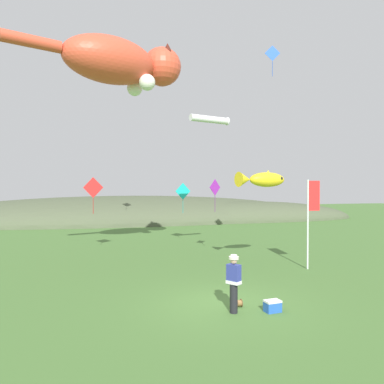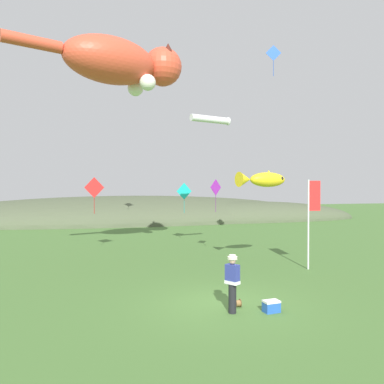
{
  "view_description": "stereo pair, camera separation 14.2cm",
  "coord_description": "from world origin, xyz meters",
  "px_view_note": "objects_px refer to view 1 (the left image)",
  "views": [
    {
      "loc": [
        -4.19,
        -11.41,
        3.85
      ],
      "look_at": [
        0.0,
        4.0,
        3.61
      ],
      "focal_mm": 35.0,
      "sensor_mm": 36.0,
      "label": 1
    },
    {
      "loc": [
        -4.06,
        -11.45,
        3.85
      ],
      "look_at": [
        0.0,
        4.0,
        3.61
      ],
      "focal_mm": 35.0,
      "sensor_mm": 36.0,
      "label": 2
    }
  ],
  "objects_px": {
    "picnic_cooler": "(273,306)",
    "kite_giant_cat": "(122,63)",
    "kite_diamond_teal": "(183,192)",
    "festival_banner_pole": "(311,210)",
    "kite_diamond_blue": "(272,54)",
    "kite_tube_streamer": "(210,119)",
    "kite_fish_windsock": "(262,179)",
    "festival_attendant": "(234,282)",
    "kite_diamond_red": "(93,188)",
    "kite_spool": "(239,303)",
    "kite_diamond_green": "(116,63)",
    "kite_diamond_violet": "(215,188)"
  },
  "relations": [
    {
      "from": "festival_banner_pole",
      "to": "kite_giant_cat",
      "type": "xyz_separation_m",
      "value": [
        -8.35,
        3.72,
        7.3
      ]
    },
    {
      "from": "kite_tube_streamer",
      "to": "picnic_cooler",
      "type": "bearing_deg",
      "value": -94.91
    },
    {
      "from": "kite_diamond_green",
      "to": "festival_attendant",
      "type": "bearing_deg",
      "value": -79.26
    },
    {
      "from": "picnic_cooler",
      "to": "kite_giant_cat",
      "type": "xyz_separation_m",
      "value": [
        -3.82,
        8.7,
        9.85
      ]
    },
    {
      "from": "festival_attendant",
      "to": "picnic_cooler",
      "type": "bearing_deg",
      "value": -11.06
    },
    {
      "from": "kite_diamond_teal",
      "to": "kite_diamond_red",
      "type": "relative_size",
      "value": 0.98
    },
    {
      "from": "festival_attendant",
      "to": "festival_banner_pole",
      "type": "xyz_separation_m",
      "value": [
        5.72,
        4.75,
        1.78
      ]
    },
    {
      "from": "festival_attendant",
      "to": "kite_diamond_red",
      "type": "relative_size",
      "value": 0.85
    },
    {
      "from": "kite_spool",
      "to": "kite_tube_streamer",
      "type": "height_order",
      "value": "kite_tube_streamer"
    },
    {
      "from": "picnic_cooler",
      "to": "festival_banner_pole",
      "type": "xyz_separation_m",
      "value": [
        4.54,
        4.98,
        2.55
      ]
    },
    {
      "from": "kite_fish_windsock",
      "to": "kite_diamond_red",
      "type": "xyz_separation_m",
      "value": [
        -7.88,
        5.28,
        -0.42
      ]
    },
    {
      "from": "picnic_cooler",
      "to": "kite_diamond_blue",
      "type": "relative_size",
      "value": 0.29
    },
    {
      "from": "kite_diamond_green",
      "to": "kite_diamond_blue",
      "type": "height_order",
      "value": "kite_diamond_green"
    },
    {
      "from": "kite_diamond_violet",
      "to": "kite_diamond_green",
      "type": "xyz_separation_m",
      "value": [
        -5.05,
        4.62,
        7.91
      ]
    },
    {
      "from": "kite_tube_streamer",
      "to": "kite_spool",
      "type": "bearing_deg",
      "value": -101.29
    },
    {
      "from": "festival_banner_pole",
      "to": "kite_diamond_teal",
      "type": "bearing_deg",
      "value": 113.51
    },
    {
      "from": "picnic_cooler",
      "to": "kite_diamond_blue",
      "type": "height_order",
      "value": "kite_diamond_blue"
    },
    {
      "from": "festival_banner_pole",
      "to": "kite_giant_cat",
      "type": "relative_size",
      "value": 0.49
    },
    {
      "from": "kite_diamond_violet",
      "to": "kite_tube_streamer",
      "type": "bearing_deg",
      "value": -122.98
    },
    {
      "from": "picnic_cooler",
      "to": "kite_tube_streamer",
      "type": "distance_m",
      "value": 11.09
    },
    {
      "from": "picnic_cooler",
      "to": "kite_diamond_teal",
      "type": "bearing_deg",
      "value": 87.47
    },
    {
      "from": "festival_banner_pole",
      "to": "kite_giant_cat",
      "type": "distance_m",
      "value": 11.7
    },
    {
      "from": "festival_banner_pole",
      "to": "kite_diamond_teal",
      "type": "height_order",
      "value": "festival_banner_pole"
    },
    {
      "from": "kite_diamond_teal",
      "to": "kite_diamond_blue",
      "type": "bearing_deg",
      "value": -46.45
    },
    {
      "from": "kite_diamond_teal",
      "to": "kite_diamond_red",
      "type": "height_order",
      "value": "kite_diamond_red"
    },
    {
      "from": "festival_attendant",
      "to": "kite_diamond_red",
      "type": "xyz_separation_m",
      "value": [
        -4.05,
        11.25,
        2.82
      ]
    },
    {
      "from": "kite_spool",
      "to": "kite_diamond_teal",
      "type": "bearing_deg",
      "value": 83.84
    },
    {
      "from": "kite_giant_cat",
      "to": "kite_diamond_violet",
      "type": "height_order",
      "value": "kite_giant_cat"
    },
    {
      "from": "festival_attendant",
      "to": "kite_diamond_red",
      "type": "distance_m",
      "value": 12.28
    },
    {
      "from": "festival_attendant",
      "to": "kite_spool",
      "type": "distance_m",
      "value": 1.02
    },
    {
      "from": "kite_tube_streamer",
      "to": "kite_diamond_teal",
      "type": "distance_m",
      "value": 6.8
    },
    {
      "from": "kite_fish_windsock",
      "to": "festival_banner_pole",
      "type": "bearing_deg",
      "value": -32.76
    },
    {
      "from": "kite_spool",
      "to": "kite_tube_streamer",
      "type": "distance_m",
      "value": 10.68
    },
    {
      "from": "kite_giant_cat",
      "to": "kite_diamond_red",
      "type": "relative_size",
      "value": 4.08
    },
    {
      "from": "festival_attendant",
      "to": "kite_spool",
      "type": "relative_size",
      "value": 7.04
    },
    {
      "from": "kite_spool",
      "to": "kite_diamond_red",
      "type": "xyz_separation_m",
      "value": [
        -4.41,
        10.77,
        3.64
      ]
    },
    {
      "from": "kite_giant_cat",
      "to": "kite_diamond_teal",
      "type": "xyz_separation_m",
      "value": [
        4.43,
        5.3,
        -6.53
      ]
    },
    {
      "from": "festival_attendant",
      "to": "kite_tube_streamer",
      "type": "xyz_separation_m",
      "value": [
        1.9,
        8.17,
        6.42
      ]
    },
    {
      "from": "picnic_cooler",
      "to": "kite_tube_streamer",
      "type": "bearing_deg",
      "value": 85.09
    },
    {
      "from": "kite_fish_windsock",
      "to": "kite_diamond_green",
      "type": "xyz_separation_m",
      "value": [
        -6.42,
        7.69,
        7.49
      ]
    },
    {
      "from": "kite_tube_streamer",
      "to": "kite_diamond_red",
      "type": "bearing_deg",
      "value": 152.69
    },
    {
      "from": "picnic_cooler",
      "to": "kite_diamond_teal",
      "type": "relative_size",
      "value": 0.26
    },
    {
      "from": "kite_fish_windsock",
      "to": "kite_diamond_teal",
      "type": "height_order",
      "value": "kite_fish_windsock"
    },
    {
      "from": "kite_diamond_blue",
      "to": "kite_diamond_red",
      "type": "distance_m",
      "value": 12.93
    },
    {
      "from": "kite_giant_cat",
      "to": "kite_diamond_blue",
      "type": "bearing_deg",
      "value": 5.32
    },
    {
      "from": "festival_attendant",
      "to": "kite_diamond_green",
      "type": "bearing_deg",
      "value": 100.74
    },
    {
      "from": "kite_giant_cat",
      "to": "kite_tube_streamer",
      "type": "bearing_deg",
      "value": -3.73
    },
    {
      "from": "festival_attendant",
      "to": "festival_banner_pole",
      "type": "bearing_deg",
      "value": 39.74
    },
    {
      "from": "festival_banner_pole",
      "to": "kite_diamond_blue",
      "type": "relative_size",
      "value": 2.32
    },
    {
      "from": "kite_diamond_teal",
      "to": "kite_diamond_green",
      "type": "bearing_deg",
      "value": -178.62
    }
  ]
}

